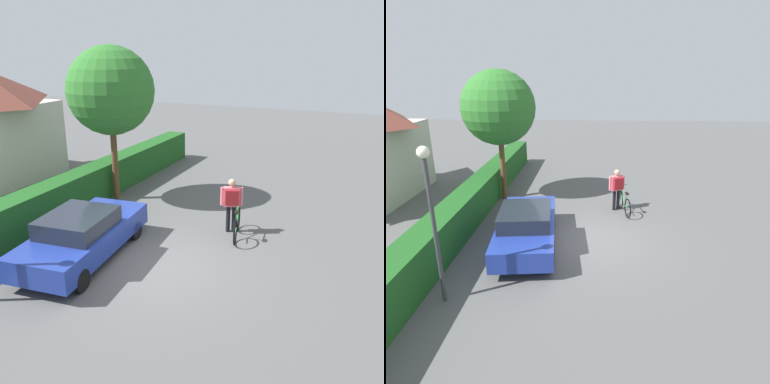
% 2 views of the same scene
% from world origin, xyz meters
% --- Properties ---
extents(ground_plane, '(60.00, 60.00, 0.00)m').
position_xyz_m(ground_plane, '(0.00, 0.00, 0.00)').
color(ground_plane, '#545454').
extents(hedge_row, '(21.38, 0.90, 1.29)m').
position_xyz_m(hedge_row, '(0.00, 4.44, 0.65)').
color(hedge_row, '#1C521C').
rests_on(hedge_row, ground).
extents(parked_car_near, '(4.60, 2.26, 1.36)m').
position_xyz_m(parked_car_near, '(-0.41, 1.91, 0.69)').
color(parked_car_near, navy).
rests_on(parked_car_near, ground).
extents(bicycle, '(1.75, 0.58, 1.03)m').
position_xyz_m(bicycle, '(2.56, -1.48, 0.42)').
color(bicycle, black).
rests_on(bicycle, ground).
extents(person_rider, '(0.48, 0.64, 1.72)m').
position_xyz_m(person_rider, '(2.84, -1.20, 1.05)').
color(person_rider, black).
rests_on(person_rider, ground).
extents(tree_kerbside, '(3.10, 3.10, 5.56)m').
position_xyz_m(tree_kerbside, '(3.99, 3.75, 4.00)').
color(tree_kerbside, brown).
rests_on(tree_kerbside, ground).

